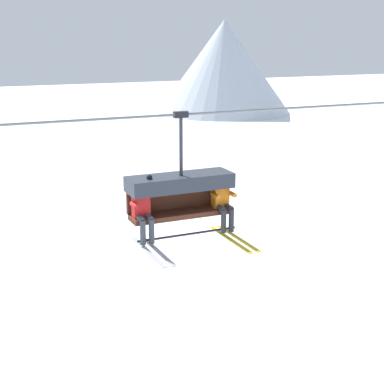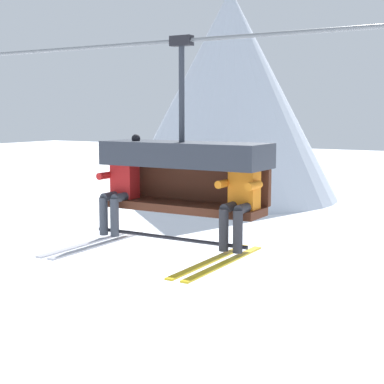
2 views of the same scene
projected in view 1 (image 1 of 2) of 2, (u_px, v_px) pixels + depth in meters
The scene contains 5 objects.
mountain_peak_central at pixel (224, 67), 69.33m from camera, with size 15.90×15.90×10.76m.
lift_cable at pixel (314, 107), 12.53m from camera, with size 19.35×0.05×0.05m.
chairlift_chair at pixel (180, 189), 11.78m from camera, with size 2.15×0.74×2.42m.
skier_red at pixel (143, 210), 11.32m from camera, with size 0.48×1.70×1.34m.
skier_orange at pixel (223, 201), 11.99m from camera, with size 0.46×1.70×1.23m.
Camera 1 is at (-5.33, -11.23, 9.08)m, focal length 55.00 mm.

